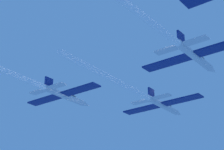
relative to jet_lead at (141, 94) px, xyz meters
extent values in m
cylinder|color=silver|center=(0.00, 6.84, -0.03)|extent=(1.00, 9.08, 1.00)
cone|color=silver|center=(0.00, 12.38, -0.03)|extent=(0.98, 2.00, 0.98)
ellipsoid|color=black|center=(0.00, 8.84, 0.40)|extent=(0.70, 1.82, 0.50)
cube|color=navy|center=(-3.95, 6.39, -0.03)|extent=(6.90, 2.00, 0.22)
cube|color=navy|center=(3.95, 6.39, -0.03)|extent=(6.90, 2.00, 0.22)
cube|color=navy|center=(0.00, 3.21, 1.20)|extent=(0.26, 1.63, 1.45)
cube|color=silver|center=(-2.05, 3.03, -0.03)|extent=(3.10, 1.20, 0.22)
cube|color=silver|center=(2.05, 3.03, -0.03)|extent=(3.10, 1.20, 0.22)
cylinder|color=white|center=(0.00, -8.11, -0.03)|extent=(0.90, 20.83, 0.90)
cylinder|color=silver|center=(-11.43, -5.55, 0.65)|extent=(1.00, 9.08, 1.00)
cone|color=silver|center=(-11.43, -0.01, 0.65)|extent=(0.98, 2.00, 0.98)
ellipsoid|color=black|center=(-11.43, -3.55, 1.08)|extent=(0.70, 1.82, 0.50)
cube|color=navy|center=(-15.38, -6.00, 0.65)|extent=(6.90, 2.00, 0.22)
cube|color=navy|center=(-7.48, -6.00, 0.65)|extent=(6.90, 2.00, 0.22)
cube|color=navy|center=(-11.43, -9.18, 1.88)|extent=(0.26, 1.63, 1.45)
cube|color=silver|center=(-13.48, -9.36, 0.65)|extent=(3.10, 1.20, 0.22)
cube|color=silver|center=(-9.38, -9.36, 0.65)|extent=(3.10, 1.20, 0.22)
cylinder|color=silver|center=(12.44, -5.82, 0.57)|extent=(1.00, 9.08, 1.00)
cone|color=silver|center=(12.44, -0.29, 0.57)|extent=(0.98, 2.00, 0.98)
ellipsoid|color=black|center=(12.44, -3.83, 1.00)|extent=(0.70, 1.82, 0.50)
cube|color=navy|center=(8.50, -6.28, 0.57)|extent=(6.90, 2.00, 0.22)
cube|color=navy|center=(16.39, -6.28, 0.57)|extent=(6.90, 2.00, 0.22)
cube|color=navy|center=(12.44, -9.45, 1.80)|extent=(0.26, 1.63, 1.45)
cube|color=silver|center=(10.39, -9.64, 0.57)|extent=(3.10, 1.20, 0.22)
cube|color=silver|center=(14.50, -9.64, 0.57)|extent=(3.10, 1.20, 0.22)
cylinder|color=white|center=(12.44, -21.08, 0.57)|extent=(0.90, 21.44, 0.90)
camera|label=1|loc=(32.58, -50.19, -23.09)|focal=64.62mm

